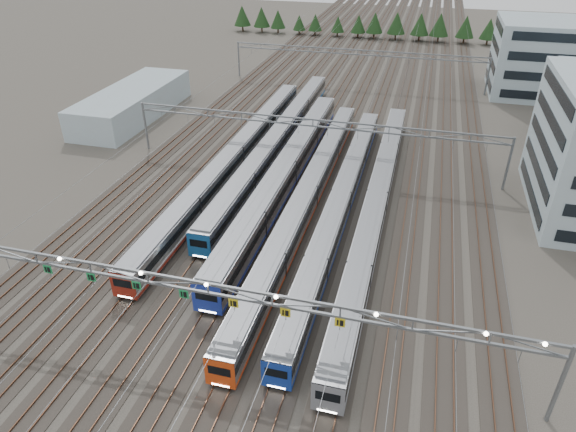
% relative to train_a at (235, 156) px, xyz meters
% --- Properties ---
extents(ground, '(400.00, 400.00, 0.00)m').
position_rel_train_a_xyz_m(ground, '(11.25, -36.56, -2.05)').
color(ground, '#47423A').
rests_on(ground, ground).
extents(track_bed, '(54.00, 260.00, 5.42)m').
position_rel_train_a_xyz_m(track_bed, '(11.25, 63.44, -0.56)').
color(track_bed, '#2D2823').
rests_on(track_bed, ground).
extents(train_a, '(2.77, 65.40, 3.60)m').
position_rel_train_a_xyz_m(train_a, '(0.00, 0.00, 0.00)').
color(train_a, black).
rests_on(train_a, ground).
extents(train_b, '(2.81, 64.06, 3.66)m').
position_rel_train_a_xyz_m(train_b, '(4.50, 7.83, 0.03)').
color(train_b, black).
rests_on(train_b, ground).
extents(train_c, '(3.08, 58.04, 4.02)m').
position_rel_train_a_xyz_m(train_c, '(9.00, -3.61, 0.21)').
color(train_c, black).
rests_on(train_c, ground).
extents(train_d, '(2.69, 62.97, 3.49)m').
position_rel_train_a_xyz_m(train_d, '(13.50, -9.20, -0.05)').
color(train_d, black).
rests_on(train_d, ground).
extents(train_e, '(2.61, 60.22, 3.40)m').
position_rel_train_a_xyz_m(train_e, '(18.00, -9.55, -0.10)').
color(train_e, black).
rests_on(train_e, ground).
extents(train_f, '(2.69, 64.79, 3.50)m').
position_rel_train_a_xyz_m(train_f, '(22.50, -8.51, -0.05)').
color(train_f, black).
rests_on(train_f, ground).
extents(gantry_near, '(56.36, 0.61, 8.08)m').
position_rel_train_a_xyz_m(gantry_near, '(11.20, -36.68, 5.04)').
color(gantry_near, slate).
rests_on(gantry_near, ground).
extents(gantry_mid, '(56.36, 0.36, 8.00)m').
position_rel_train_a_xyz_m(gantry_mid, '(11.25, 3.44, 4.34)').
color(gantry_mid, slate).
rests_on(gantry_mid, ground).
extents(gantry_far, '(56.36, 0.36, 8.00)m').
position_rel_train_a_xyz_m(gantry_far, '(11.25, 48.44, 4.34)').
color(gantry_far, slate).
rests_on(gantry_far, ground).
extents(depot_bldg_north, '(22.00, 18.00, 15.15)m').
position_rel_train_a_xyz_m(depot_bldg_north, '(51.00, 52.50, 5.52)').
color(depot_bldg_north, '#ACC5CE').
rests_on(depot_bldg_north, ground).
extents(west_shed, '(10.00, 30.00, 5.33)m').
position_rel_train_a_xyz_m(west_shed, '(-26.94, 16.91, 0.61)').
color(west_shed, '#ACC5CE').
rests_on(west_shed, ground).
extents(treeline, '(100.10, 5.60, 7.02)m').
position_rel_train_a_xyz_m(treeline, '(13.50, 98.13, 2.18)').
color(treeline, '#332114').
rests_on(treeline, ground).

